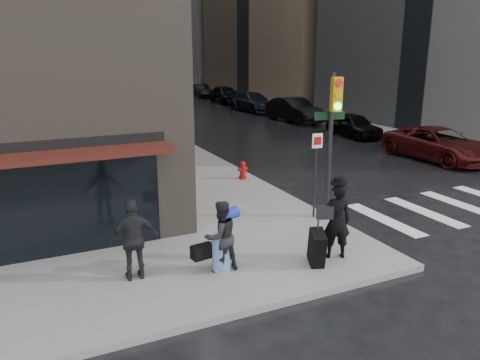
% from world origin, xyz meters
% --- Properties ---
extents(ground, '(140.00, 140.00, 0.00)m').
position_xyz_m(ground, '(0.00, 0.00, 0.00)').
color(ground, black).
rests_on(ground, ground).
extents(sidewalk_left, '(4.00, 50.00, 0.15)m').
position_xyz_m(sidewalk_left, '(0.00, 27.00, 0.07)').
color(sidewalk_left, slate).
rests_on(sidewalk_left, ground).
extents(sidewalk_right, '(3.00, 50.00, 0.15)m').
position_xyz_m(sidewalk_right, '(13.50, 27.00, 0.07)').
color(sidewalk_right, slate).
rests_on(sidewalk_right, ground).
extents(crosswalk, '(8.50, 3.00, 0.01)m').
position_xyz_m(crosswalk, '(7.50, 1.00, 0.00)').
color(crosswalk, silver).
rests_on(crosswalk, ground).
extents(man_overcoat, '(1.29, 0.89, 1.98)m').
position_xyz_m(man_overcoat, '(0.28, -0.82, 0.98)').
color(man_overcoat, black).
rests_on(man_overcoat, ground).
extents(man_jeans, '(1.17, 0.72, 1.60)m').
position_xyz_m(man_jeans, '(-2.28, -0.28, 0.95)').
color(man_jeans, black).
rests_on(man_jeans, ground).
extents(man_greycoat, '(1.05, 0.48, 1.76)m').
position_xyz_m(man_greycoat, '(-4.05, 0.13, 1.03)').
color(man_greycoat, black).
rests_on(man_greycoat, ground).
extents(traffic_light, '(1.02, 0.53, 4.10)m').
position_xyz_m(traffic_light, '(1.85, 1.58, 2.79)').
color(traffic_light, black).
rests_on(traffic_light, ground).
extents(fire_hydrant, '(0.38, 0.29, 0.67)m').
position_xyz_m(fire_hydrant, '(1.43, 6.39, 0.45)').
color(fire_hydrant, '#A50C0A').
rests_on(fire_hydrant, ground).
extents(parked_car_0, '(2.60, 5.32, 1.46)m').
position_xyz_m(parked_car_0, '(11.09, 6.04, 0.73)').
color(parked_car_0, '#3E0C0D').
rests_on(parked_car_0, ground).
extents(parked_car_1, '(1.75, 4.05, 1.36)m').
position_xyz_m(parked_car_1, '(11.33, 12.40, 0.68)').
color(parked_car_1, black).
rests_on(parked_car_1, ground).
extents(parked_car_2, '(2.03, 5.11, 1.65)m').
position_xyz_m(parked_car_2, '(11.22, 18.77, 0.83)').
color(parked_car_2, black).
rests_on(parked_car_2, ground).
extents(parked_car_3, '(2.63, 5.42, 1.52)m').
position_xyz_m(parked_car_3, '(11.22, 25.13, 0.76)').
color(parked_car_3, black).
rests_on(parked_car_3, ground).
extents(parked_car_4, '(2.10, 4.85, 1.63)m').
position_xyz_m(parked_car_4, '(11.54, 31.50, 0.82)').
color(parked_car_4, black).
rests_on(parked_car_4, ground).
extents(parked_car_5, '(1.70, 4.25, 1.37)m').
position_xyz_m(parked_car_5, '(11.46, 37.86, 0.69)').
color(parked_car_5, black).
rests_on(parked_car_5, ground).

